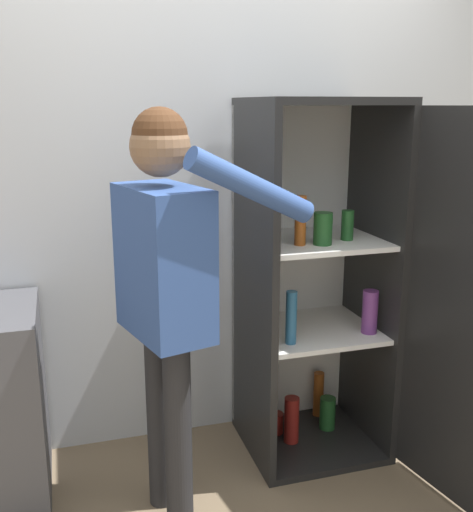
# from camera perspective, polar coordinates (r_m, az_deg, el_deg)

# --- Properties ---
(wall_back) EXTENTS (7.00, 0.06, 2.55)m
(wall_back) POSITION_cam_1_polar(r_m,az_deg,el_deg) (3.11, -1.81, 5.49)
(wall_back) COLOR silver
(wall_back) RESTS_ON ground_plane
(refrigerator) EXTENTS (0.83, 1.28, 1.78)m
(refrigerator) POSITION_cam_1_polar(r_m,az_deg,el_deg) (2.95, 9.92, -3.16)
(refrigerator) COLOR black
(refrigerator) RESTS_ON ground_plane
(person) EXTENTS (0.76, 0.58, 1.74)m
(person) POSITION_cam_1_polar(r_m,az_deg,el_deg) (2.39, -6.73, -1.32)
(person) COLOR #262628
(person) RESTS_ON ground_plane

